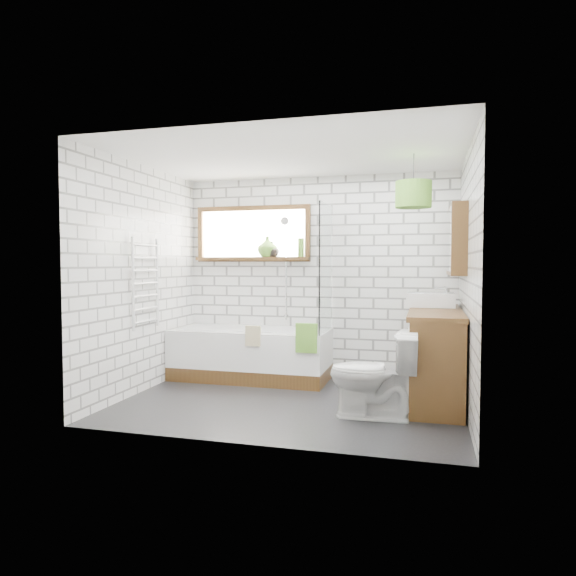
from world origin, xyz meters
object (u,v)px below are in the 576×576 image
(basin, at_px, (430,300))
(toilet, at_px, (373,374))
(vanity, at_px, (436,355))
(bathtub, at_px, (251,354))
(pendant, at_px, (413,194))

(basin, bearing_deg, toilet, -113.62)
(vanity, relative_size, basin, 3.24)
(basin, bearing_deg, bathtub, 178.42)
(bathtub, xyz_separation_m, vanity, (2.18, -0.44, 0.17))
(pendant, bearing_deg, vanity, 43.69)
(bathtub, distance_m, vanity, 2.23)
(bathtub, bearing_deg, vanity, -11.36)
(basin, xyz_separation_m, pendant, (-0.18, -0.61, 1.08))
(vanity, bearing_deg, bathtub, 168.64)
(bathtub, bearing_deg, pendant, -18.98)
(vanity, relative_size, pendant, 4.66)
(toilet, distance_m, pendant, 1.81)
(bathtub, relative_size, pendant, 5.35)
(bathtub, xyz_separation_m, pendant, (1.94, -0.67, 1.79))
(toilet, xyz_separation_m, pendant, (0.33, 0.55, 1.70))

